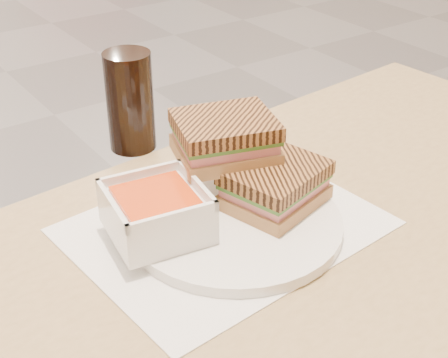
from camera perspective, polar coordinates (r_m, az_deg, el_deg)
main_table at (r=0.89m, az=7.91°, el=-12.30°), size 1.25×0.80×0.75m
tray_liner at (r=0.86m, az=0.08°, el=-4.16°), size 0.40×0.32×0.00m
plate at (r=0.85m, az=0.98°, el=-3.87°), size 0.28×0.28×0.01m
soup_bowl at (r=0.81m, az=-5.87°, el=-3.00°), size 0.13×0.13×0.06m
panini_lower at (r=0.86m, az=4.46°, el=-0.51°), size 0.15×0.13×0.06m
panini_upper at (r=0.87m, az=0.09°, el=3.61°), size 0.15×0.14×0.06m
cola_glass at (r=1.02m, az=-8.18°, el=6.70°), size 0.07×0.07×0.16m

